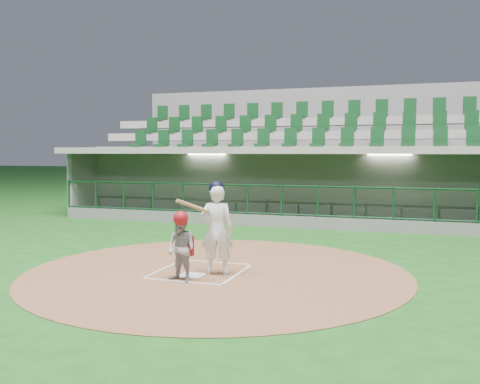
{
  "coord_description": "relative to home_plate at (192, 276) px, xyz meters",
  "views": [
    {
      "loc": [
        3.87,
        -9.46,
        2.27
      ],
      "look_at": [
        -0.18,
        2.6,
        1.3
      ],
      "focal_mm": 40.0,
      "sensor_mm": 36.0,
      "label": 1
    }
  ],
  "objects": [
    {
      "name": "ground",
      "position": [
        0.0,
        0.7,
        -0.02
      ],
      "size": [
        120.0,
        120.0,
        0.0
      ],
      "primitive_type": "plane",
      "color": "#164C15",
      "rests_on": "ground"
    },
    {
      "name": "dirt_circle",
      "position": [
        0.3,
        0.5,
        -0.02
      ],
      "size": [
        7.2,
        7.2,
        0.01
      ],
      "primitive_type": "cylinder",
      "color": "brown",
      "rests_on": "ground"
    },
    {
      "name": "home_plate",
      "position": [
        0.0,
        0.0,
        0.0
      ],
      "size": [
        0.43,
        0.43,
        0.02
      ],
      "primitive_type": "cube",
      "color": "silver",
      "rests_on": "dirt_circle"
    },
    {
      "name": "batter_box_chalk",
      "position": [
        0.0,
        0.4,
        -0.0
      ],
      "size": [
        1.55,
        1.8,
        0.01
      ],
      "color": "white",
      "rests_on": "ground"
    },
    {
      "name": "dugout_structure",
      "position": [
        0.16,
        8.52,
        0.95
      ],
      "size": [
        16.4,
        3.7,
        3.0
      ],
      "color": "gray",
      "rests_on": "ground"
    },
    {
      "name": "seating_deck",
      "position": [
        0.0,
        11.61,
        1.4
      ],
      "size": [
        17.0,
        6.72,
        5.15
      ],
      "color": "slate",
      "rests_on": "ground"
    },
    {
      "name": "batter",
      "position": [
        0.37,
        0.29,
        0.86
      ],
      "size": [
        0.88,
        0.9,
        1.73
      ],
      "color": "white",
      "rests_on": "dirt_circle"
    },
    {
      "name": "catcher",
      "position": [
        -0.01,
        -0.41,
        0.6
      ],
      "size": [
        0.66,
        0.58,
        1.23
      ],
      "color": "#949499",
      "rests_on": "dirt_circle"
    }
  ]
}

